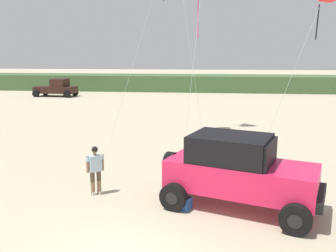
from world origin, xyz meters
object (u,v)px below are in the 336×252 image
Objects in this scene: person_watching at (95,168)px; distant_pickup at (57,88)px; jeep at (238,170)px; cooler_box at (182,203)px.

distant_pickup is at bearing 115.73° from person_watching.
person_watching is at bearing 173.21° from jeep.
person_watching is (-4.65, 0.55, -0.26)m from jeep.
jeep is 1.06× the size of distant_pickup.
distant_pickup is at bearing 144.15° from cooler_box.
jeep reaches higher than person_watching.
cooler_box is 33.23m from distant_pickup.
distant_pickup is at bearing 122.44° from jeep.
distant_pickup is (-16.46, 28.86, 0.75)m from cooler_box.
person_watching reaches higher than cooler_box.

